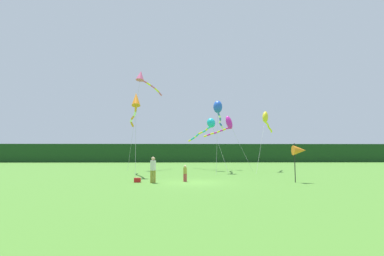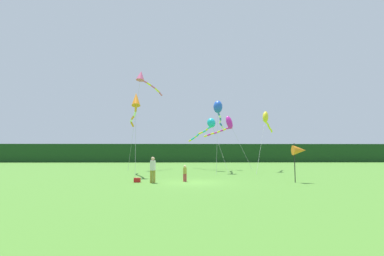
{
  "view_description": "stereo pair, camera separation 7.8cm",
  "coord_description": "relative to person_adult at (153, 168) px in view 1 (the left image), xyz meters",
  "views": [
    {
      "loc": [
        -0.53,
        -20.29,
        2.03
      ],
      "look_at": [
        0.0,
        6.0,
        4.32
      ],
      "focal_mm": 27.05,
      "sensor_mm": 36.0,
      "label": 1
    },
    {
      "loc": [
        -0.45,
        -20.29,
        2.03
      ],
      "look_at": [
        0.0,
        6.0,
        4.32
      ],
      "focal_mm": 27.05,
      "sensor_mm": 36.0,
      "label": 2
    }
  ],
  "objects": [
    {
      "name": "cooler_box",
      "position": [
        -1.13,
        0.46,
        -0.84
      ],
      "size": [
        0.44,
        0.34,
        0.3
      ],
      "primitive_type": "cube",
      "color": "red",
      "rests_on": "ground"
    },
    {
      "name": "banner_flag_pole",
      "position": [
        10.19,
        0.11,
        1.22
      ],
      "size": [
        0.9,
        0.7,
        2.72
      ],
      "color": "black",
      "rests_on": "ground"
    },
    {
      "name": "kite_rainbow",
      "position": [
        -3.37,
        16.19,
        10.67
      ],
      "size": [
        3.41,
        6.43,
        12.52
      ],
      "color": "#B2B2B2",
      "rests_on": "ground"
    },
    {
      "name": "ground_plane",
      "position": [
        2.8,
        0.27,
        -0.99
      ],
      "size": [
        120.0,
        120.0,
        0.0
      ],
      "primitive_type": "plane",
      "color": "#4C842D"
    },
    {
      "name": "kite_magenta",
      "position": [
        7.46,
        16.05,
        4.72
      ],
      "size": [
        5.54,
        4.17,
        6.8
      ],
      "color": "#B2B2B2",
      "rests_on": "ground"
    },
    {
      "name": "person_child",
      "position": [
        2.2,
        0.87,
        -0.34
      ],
      "size": [
        0.26,
        0.26,
        1.17
      ],
      "color": "#B23338",
      "rests_on": "ground"
    },
    {
      "name": "kite_blue",
      "position": [
        5.67,
        10.43,
        5.74
      ],
      "size": [
        1.79,
        6.97,
        7.66
      ],
      "color": "#B2B2B2",
      "rests_on": "ground"
    },
    {
      "name": "kite_cyan",
      "position": [
        4.96,
        14.53,
        4.38
      ],
      "size": [
        4.18,
        9.68,
        6.32
      ],
      "color": "#B2B2B2",
      "rests_on": "ground"
    },
    {
      "name": "distant_treeline",
      "position": [
        2.8,
        45.27,
        1.04
      ],
      "size": [
        108.0,
        2.42,
        4.07
      ],
      "primitive_type": "cube",
      "color": "#193D19",
      "rests_on": "ground"
    },
    {
      "name": "kite_orange",
      "position": [
        -2.32,
        5.75,
        5.43
      ],
      "size": [
        1.89,
        8.27,
        7.46
      ],
      "color": "#B2B2B2",
      "rests_on": "ground"
    },
    {
      "name": "person_adult",
      "position": [
        0.0,
        0.0,
        0.0
      ],
      "size": [
        0.39,
        0.39,
        1.78
      ],
      "color": "olive",
      "rests_on": "ground"
    },
    {
      "name": "kite_yellow",
      "position": [
        11.41,
        12.74,
        4.99
      ],
      "size": [
        3.95,
        7.66,
        6.98
      ],
      "color": "#B2B2B2",
      "rests_on": "ground"
    }
  ]
}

